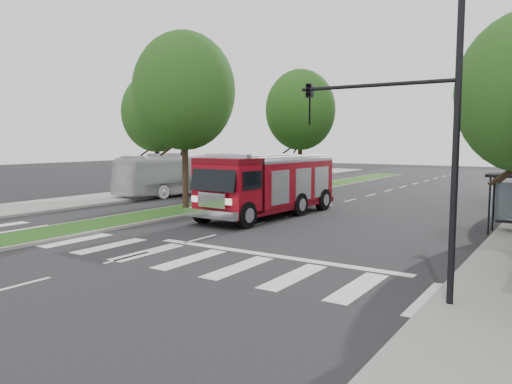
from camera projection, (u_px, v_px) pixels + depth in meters
ground at (201, 239)px, 20.52m from camera, size 140.00×140.00×0.00m
sidewalk_left at (134, 195)px, 36.71m from camera, size 5.00×80.00×0.15m
median at (288, 192)px, 38.79m from camera, size 3.00×50.00×0.15m
tree_median_near at (184, 91)px, 28.08m from camera, size 5.80×5.80×10.16m
tree_median_far at (300, 110)px, 39.81m from camera, size 5.60×5.60×9.72m
tree_left_mid at (156, 112)px, 37.49m from camera, size 5.20×5.20×9.16m
streetlight_right_near at (418, 114)px, 11.93m from camera, size 4.08×0.22×8.00m
fire_engine at (269, 186)px, 26.63m from camera, size 3.41×9.92×3.40m
city_bus at (184, 174)px, 37.53m from camera, size 4.21×11.39×3.10m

